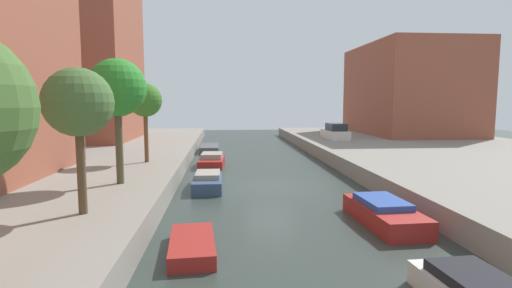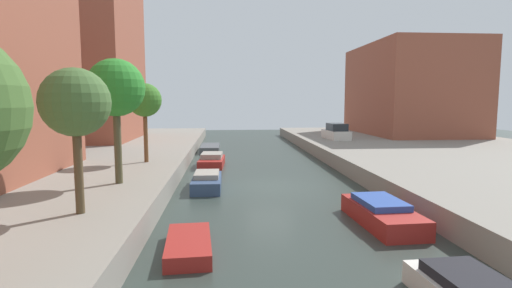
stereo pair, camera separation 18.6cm
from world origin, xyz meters
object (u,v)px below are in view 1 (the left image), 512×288
(low_block_right, at_px, (408,90))
(moored_boat_left_1, at_px, (192,245))
(moored_boat_left_4, at_px, (210,148))
(moored_boat_right_2, at_px, (384,213))
(street_tree_2, at_px, (117,89))
(moored_boat_left_2, at_px, (208,182))
(moored_boat_left_3, at_px, (212,161))
(street_tree_3, at_px, (145,101))
(street_tree_1, at_px, (78,104))
(parked_car, at_px, (335,132))
(apartment_tower_far, at_px, (76,39))

(low_block_right, relative_size, moored_boat_left_1, 4.83)
(moored_boat_left_4, bearing_deg, moored_boat_right_2, -71.76)
(street_tree_2, relative_size, moored_boat_right_2, 1.26)
(moored_boat_left_2, bearing_deg, moored_boat_left_3, 89.85)
(street_tree_3, height_order, moored_boat_right_2, street_tree_3)
(moored_boat_left_4, relative_size, moored_boat_right_2, 1.02)
(street_tree_1, bearing_deg, street_tree_2, 90.00)
(street_tree_1, height_order, moored_boat_left_3, street_tree_1)
(street_tree_2, distance_m, moored_boat_right_2, 12.07)
(street_tree_1, xyz_separation_m, moored_boat_left_4, (3.30, 23.10, -4.23))
(street_tree_3, bearing_deg, moored_boat_left_1, -73.37)
(parked_car, bearing_deg, moored_boat_right_2, -101.74)
(street_tree_2, relative_size, parked_car, 1.31)
(apartment_tower_far, bearing_deg, street_tree_2, -66.85)
(parked_car, height_order, moored_boat_left_3, parked_car)
(street_tree_2, distance_m, moored_boat_left_2, 6.74)
(apartment_tower_far, bearing_deg, parked_car, -3.70)
(apartment_tower_far, relative_size, parked_car, 4.47)
(apartment_tower_far, bearing_deg, street_tree_1, -70.76)
(low_block_right, height_order, moored_boat_left_4, low_block_right)
(moored_boat_left_2, xyz_separation_m, moored_boat_left_4, (-0.40, 15.38, -0.09))
(moored_boat_left_1, bearing_deg, street_tree_3, 106.63)
(apartment_tower_far, distance_m, street_tree_2, 23.26)
(low_block_right, bearing_deg, moored_boat_right_2, -117.06)
(low_block_right, distance_m, street_tree_3, 31.40)
(street_tree_2, height_order, moored_boat_right_2, street_tree_2)
(low_block_right, bearing_deg, street_tree_1, -130.24)
(street_tree_1, relative_size, moored_boat_left_3, 1.23)
(apartment_tower_far, relative_size, moored_boat_right_2, 4.28)
(moored_boat_left_2, bearing_deg, parked_car, 54.56)
(parked_car, xyz_separation_m, moored_boat_left_2, (-11.57, -16.26, -1.24))
(apartment_tower_far, height_order, low_block_right, apartment_tower_far)
(moored_boat_left_4, bearing_deg, street_tree_2, -100.17)
(street_tree_3, distance_m, moored_boat_left_1, 13.15)
(street_tree_2, height_order, street_tree_3, street_tree_2)
(moored_boat_left_1, bearing_deg, moored_boat_left_3, 89.37)
(street_tree_1, distance_m, moored_boat_left_3, 16.03)
(street_tree_1, distance_m, moored_boat_left_1, 5.68)
(street_tree_1, relative_size, moored_boat_left_1, 1.50)
(street_tree_1, bearing_deg, street_tree_3, 90.00)
(street_tree_3, distance_m, parked_car, 20.41)
(apartment_tower_far, xyz_separation_m, moored_boat_left_3, (12.64, -10.51, -9.87))
(street_tree_2, distance_m, moored_boat_left_4, 19.32)
(parked_car, bearing_deg, street_tree_1, -122.50)
(apartment_tower_far, relative_size, street_tree_3, 3.98)
(low_block_right, xyz_separation_m, moored_boat_left_4, (-21.78, -6.53, -5.57))
(moored_boat_left_1, distance_m, moored_boat_left_3, 16.13)
(moored_boat_left_3, bearing_deg, moored_boat_left_2, -90.15)
(street_tree_3, bearing_deg, street_tree_1, -90.00)
(moored_boat_left_1, height_order, moored_boat_left_2, moored_boat_left_2)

